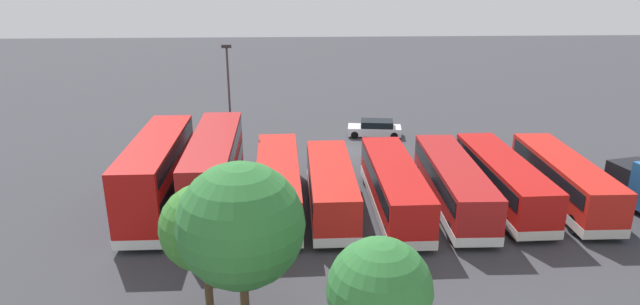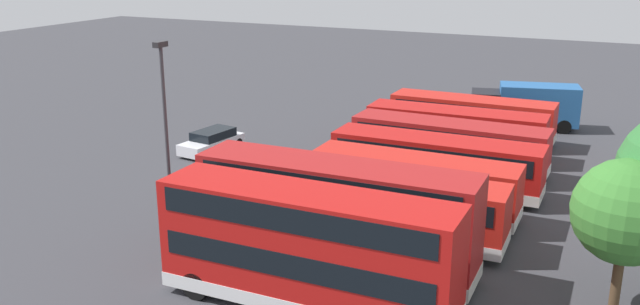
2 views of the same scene
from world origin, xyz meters
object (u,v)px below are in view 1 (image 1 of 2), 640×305
(bus_double_decker_seventh, at_px, (215,170))
(bus_single_deck_fifth, at_px, (331,187))
(bus_single_deck_second, at_px, (503,180))
(lamp_post_tall, at_px, (229,96))
(bus_single_deck_fourth, at_px, (394,186))
(bus_single_deck_sixth, at_px, (278,183))
(bus_double_decker_far_end, at_px, (157,173))
(bus_single_deck_third, at_px, (453,183))
(car_hatchback_silver, at_px, (375,128))
(bus_single_deck_near_end, at_px, (563,179))

(bus_double_decker_seventh, bearing_deg, bus_single_deck_fifth, 171.51)
(bus_single_deck_second, relative_size, lamp_post_tall, 1.26)
(bus_single_deck_fifth, height_order, lamp_post_tall, lamp_post_tall)
(bus_single_deck_fourth, bearing_deg, lamp_post_tall, -40.70)
(bus_single_deck_sixth, bearing_deg, bus_double_decker_seventh, -3.89)
(bus_double_decker_far_end, bearing_deg, bus_single_deck_sixth, -178.89)
(bus_single_deck_second, xyz_separation_m, bus_single_deck_third, (3.25, 0.44, 0.00))
(bus_single_deck_fourth, bearing_deg, bus_single_deck_second, -173.92)
(bus_single_deck_fifth, bearing_deg, car_hatchback_silver, -107.62)
(car_hatchback_silver, distance_m, lamp_post_tall, 13.84)
(bus_single_deck_third, distance_m, car_hatchback_silver, 15.05)
(bus_single_deck_second, relative_size, bus_single_deck_third, 0.98)
(bus_single_deck_near_end, bearing_deg, bus_single_deck_second, -1.69)
(bus_single_deck_sixth, relative_size, car_hatchback_silver, 2.49)
(bus_single_deck_sixth, bearing_deg, lamp_post_tall, -66.27)
(bus_single_deck_near_end, xyz_separation_m, bus_single_deck_sixth, (17.84, -0.13, 0.00))
(bus_single_deck_third, distance_m, bus_single_deck_fifth, 7.55)
(bus_double_decker_far_end, height_order, car_hatchback_silver, bus_double_decker_far_end)
(bus_single_deck_fourth, height_order, bus_double_decker_seventh, bus_double_decker_seventh)
(bus_single_deck_fourth, height_order, bus_single_deck_fifth, same)
(bus_single_deck_near_end, relative_size, bus_single_deck_fourth, 0.96)
(bus_single_deck_second, bearing_deg, bus_double_decker_far_end, 0.32)
(bus_double_decker_far_end, xyz_separation_m, lamp_post_tall, (-3.46, -8.69, 2.68))
(bus_double_decker_far_end, bearing_deg, car_hatchback_silver, -136.52)
(bus_single_deck_sixth, distance_m, lamp_post_tall, 9.98)
(bus_single_deck_third, height_order, car_hatchback_silver, bus_single_deck_third)
(bus_single_deck_second, height_order, bus_single_deck_fourth, same)
(bus_double_decker_seventh, height_order, bus_double_decker_far_end, same)
(car_hatchback_silver, bearing_deg, lamp_post_tall, 26.07)
(bus_single_deck_sixth, bearing_deg, bus_double_decker_far_end, 1.11)
(bus_single_deck_near_end, distance_m, bus_single_deck_fifth, 14.63)
(bus_single_deck_fifth, xyz_separation_m, bus_single_deck_sixth, (3.22, -0.79, 0.00))
(bus_single_deck_third, relative_size, lamp_post_tall, 1.29)
(bus_single_deck_fourth, relative_size, bus_single_deck_fifth, 1.11)
(bus_single_deck_second, relative_size, bus_single_deck_sixth, 0.94)
(bus_single_deck_third, relative_size, bus_single_deck_sixth, 0.96)
(bus_single_deck_fourth, relative_size, bus_single_deck_sixth, 0.95)
(bus_double_decker_seventh, distance_m, car_hatchback_silver, 18.47)
(bus_single_deck_fourth, relative_size, car_hatchback_silver, 2.37)
(bus_single_deck_third, height_order, bus_double_decker_far_end, bus_double_decker_far_end)
(bus_single_deck_second, height_order, lamp_post_tall, lamp_post_tall)
(bus_single_deck_fourth, height_order, bus_single_deck_sixth, same)
(bus_single_deck_third, relative_size, car_hatchback_silver, 2.40)
(bus_single_deck_third, bearing_deg, lamp_post_tall, -31.83)
(bus_single_deck_near_end, distance_m, bus_double_decker_far_end, 25.07)
(bus_single_deck_near_end, bearing_deg, bus_single_deck_sixth, -0.43)
(bus_single_deck_third, height_order, bus_single_deck_sixth, same)
(bus_single_deck_fifth, height_order, bus_double_decker_far_end, bus_double_decker_far_end)
(bus_single_deck_fourth, xyz_separation_m, car_hatchback_silver, (-0.95, -15.07, -0.92))
(bus_single_deck_near_end, bearing_deg, car_hatchback_silver, -55.79)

